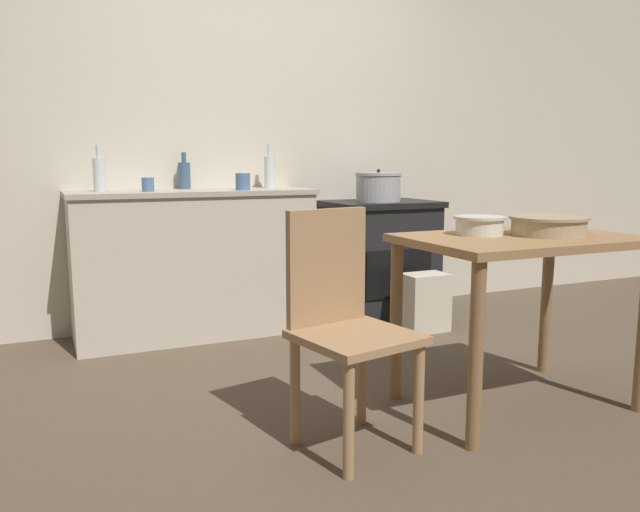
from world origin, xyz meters
The scene contains 15 objects.
ground_plane centered at (0.00, 0.00, 0.00)m, with size 14.00×14.00×0.00m, color brown.
wall_back centered at (0.00, 1.58, 1.27)m, with size 8.00×0.07×2.55m.
counter_cabinet centered at (-0.47, 1.30, 0.45)m, with size 1.47×0.53×0.91m.
stove centered at (0.83, 1.28, 0.41)m, with size 0.75×0.58×0.81m.
work_table centered at (0.57, -0.43, 0.64)m, with size 0.99×0.67×0.76m.
chair centered at (-0.30, -0.45, 0.48)m, with size 0.47×0.47×0.90m.
flour_sack centered at (0.89, 0.77, 0.19)m, with size 0.28×0.20×0.37m, color beige.
stock_pot centered at (0.79, 1.23, 0.91)m, with size 0.32×0.32×0.22m.
mixing_bowl_large centered at (0.69, -0.45, 0.81)m, with size 0.33×0.33×0.08m.
mixing_bowl_small centered at (0.43, -0.32, 0.81)m, with size 0.22×0.22×0.08m.
bottle_far_left centered at (-0.48, 1.48, 1.00)m, with size 0.08×0.08×0.23m.
bottle_left centered at (-1.00, 1.33, 1.01)m, with size 0.07×0.07×0.27m.
bottle_mid_left centered at (0.07, 1.40, 1.02)m, with size 0.07×0.07×0.28m.
cup_center_left centered at (-0.75, 1.21, 0.95)m, with size 0.07×0.07×0.08m, color #4C6B99.
cup_center centered at (-0.19, 1.15, 0.96)m, with size 0.09×0.09×0.10m, color #4C6B99.
Camera 1 is at (-1.33, -2.51, 1.08)m, focal length 35.00 mm.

